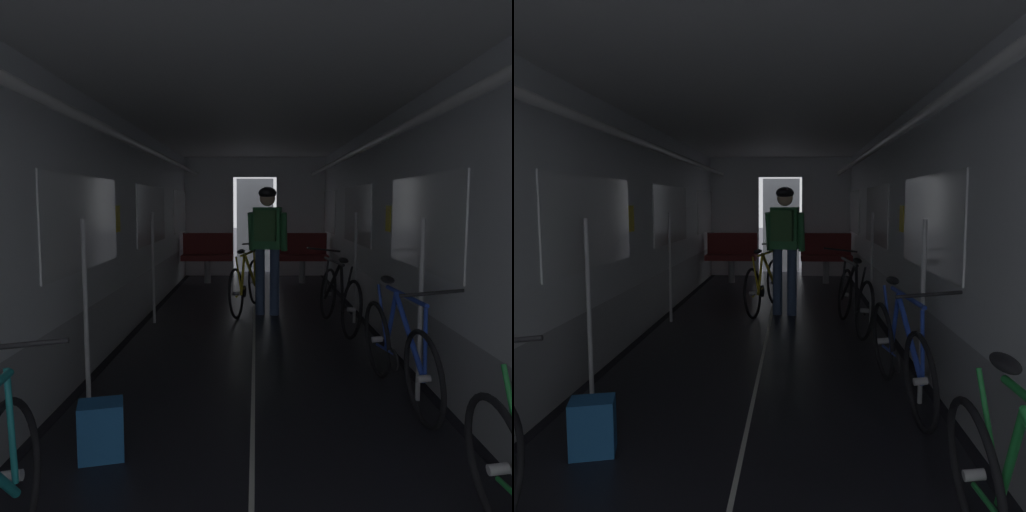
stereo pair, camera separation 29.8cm
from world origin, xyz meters
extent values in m
cube|color=black|center=(-1.41, 3.25, 0.00)|extent=(0.08, 11.50, 0.01)
cube|color=black|center=(1.41, 3.25, 0.00)|extent=(0.08, 11.50, 0.01)
cube|color=beige|center=(0.00, 3.25, 0.00)|extent=(0.03, 11.27, 0.00)
cube|color=#9EA0A5|center=(-1.51, 3.25, 0.30)|extent=(0.12, 11.50, 0.60)
cube|color=silver|center=(-1.51, 3.25, 1.53)|extent=(0.12, 11.50, 1.85)
cube|color=white|center=(-1.45, 2.67, 1.35)|extent=(0.02, 1.90, 0.80)
cube|color=white|center=(-1.45, 5.55, 1.35)|extent=(0.02, 1.90, 0.80)
cube|color=white|center=(-1.45, 8.42, 1.35)|extent=(0.02, 1.90, 0.80)
cube|color=yellow|center=(-1.45, 3.72, 1.35)|extent=(0.01, 0.20, 0.28)
cylinder|color=white|center=(-1.17, 3.25, 2.10)|extent=(0.07, 11.04, 0.07)
cylinder|color=#B7BABF|center=(-1.27, 2.10, 0.70)|extent=(0.04, 0.04, 1.40)
cylinder|color=#B7BABF|center=(-1.27, 4.70, 0.70)|extent=(0.04, 0.04, 1.40)
cube|color=#9EA0A5|center=(1.51, 3.25, 0.30)|extent=(0.12, 11.50, 0.60)
cube|color=silver|center=(1.51, 3.25, 1.53)|extent=(0.12, 11.50, 1.85)
cube|color=white|center=(1.45, 2.67, 1.35)|extent=(0.02, 1.90, 0.80)
cube|color=white|center=(1.45, 5.55, 1.35)|extent=(0.02, 1.90, 0.80)
cube|color=white|center=(1.45, 8.42, 1.35)|extent=(0.02, 1.90, 0.80)
cube|color=yellow|center=(1.45, 3.81, 1.35)|extent=(0.01, 0.20, 0.28)
cylinder|color=white|center=(1.17, 3.25, 2.10)|extent=(0.07, 11.04, 0.07)
cylinder|color=#B7BABF|center=(1.27, 2.10, 0.70)|extent=(0.04, 0.04, 1.40)
cylinder|color=#B7BABF|center=(1.27, 4.70, 0.70)|extent=(0.04, 0.04, 1.40)
cube|color=silver|center=(-0.95, 9.06, 1.23)|extent=(1.00, 0.12, 2.45)
cube|color=silver|center=(0.95, 9.06, 1.23)|extent=(1.00, 0.12, 2.45)
cube|color=silver|center=(0.00, 9.06, 2.25)|extent=(0.90, 0.12, 0.40)
cube|color=#4C4F54|center=(0.00, 9.76, 1.03)|extent=(0.81, 0.04, 2.05)
cube|color=white|center=(0.00, 3.25, 2.51)|extent=(3.14, 11.62, 0.12)
cylinder|color=gray|center=(-0.90, 8.00, 0.22)|extent=(0.12, 0.12, 0.44)
cube|color=maroon|center=(-0.90, 8.00, 0.49)|extent=(0.96, 0.44, 0.10)
cube|color=maroon|center=(-0.90, 8.19, 0.74)|extent=(0.96, 0.08, 0.40)
torus|color=gray|center=(-1.33, 8.22, 0.94)|extent=(0.14, 0.14, 0.02)
cylinder|color=gray|center=(0.90, 8.00, 0.22)|extent=(0.12, 0.12, 0.44)
cube|color=maroon|center=(0.90, 8.00, 0.49)|extent=(0.96, 0.44, 0.10)
cube|color=maroon|center=(0.90, 8.19, 0.74)|extent=(0.96, 0.08, 0.40)
torus|color=gray|center=(0.47, 8.22, 0.94)|extent=(0.14, 0.14, 0.02)
torus|color=black|center=(1.08, 2.65, 0.33)|extent=(0.13, 0.67, 0.67)
cylinder|color=#B2B2B7|center=(1.08, 2.65, 0.33)|extent=(0.10, 0.06, 0.06)
torus|color=black|center=(1.16, 1.63, 0.33)|extent=(0.13, 0.67, 0.67)
cylinder|color=#B2B2B7|center=(1.16, 1.63, 0.33)|extent=(0.10, 0.06, 0.06)
cylinder|color=#2342B7|center=(1.15, 1.95, 0.55)|extent=(0.12, 0.54, 0.56)
cylinder|color=#2342B7|center=(1.12, 2.35, 0.55)|extent=(0.05, 0.35, 0.55)
cylinder|color=#2342B7|center=(1.15, 2.10, 0.82)|extent=(0.10, 0.82, 0.04)
cylinder|color=#2342B7|center=(1.10, 2.58, 0.58)|extent=(0.07, 0.16, 0.49)
cylinder|color=#2342B7|center=(1.09, 2.42, 0.31)|extent=(0.06, 0.45, 0.07)
cylinder|color=#2342B7|center=(1.17, 1.66, 0.58)|extent=(0.06, 0.09, 0.49)
cylinder|color=black|center=(1.11, 2.20, 0.29)|extent=(0.04, 0.17, 0.17)
ellipsoid|color=black|center=(1.13, 2.53, 0.88)|extent=(0.11, 0.25, 0.07)
cylinder|color=black|center=(1.20, 1.64, 0.92)|extent=(0.44, 0.06, 0.05)
torus|color=black|center=(1.09, 3.92, 0.33)|extent=(0.19, 0.68, 0.67)
cylinder|color=#B2B2B7|center=(1.09, 3.92, 0.33)|extent=(0.10, 0.06, 0.06)
torus|color=black|center=(0.97, 4.94, 0.33)|extent=(0.19, 0.68, 0.67)
cylinder|color=#B2B2B7|center=(0.97, 4.94, 0.33)|extent=(0.10, 0.06, 0.06)
cylinder|color=black|center=(0.98, 4.62, 0.55)|extent=(0.16, 0.53, 0.56)
cylinder|color=black|center=(1.03, 4.21, 0.55)|extent=(0.06, 0.35, 0.55)
cylinder|color=black|center=(0.97, 4.46, 0.81)|extent=(0.13, 0.82, 0.04)
cylinder|color=black|center=(1.05, 3.99, 0.57)|extent=(0.10, 0.16, 0.49)
cylinder|color=black|center=(1.06, 4.15, 0.31)|extent=(0.08, 0.45, 0.07)
cylinder|color=black|center=(0.94, 4.90, 0.57)|extent=(0.08, 0.10, 0.49)
cylinder|color=black|center=(1.04, 4.37, 0.29)|extent=(0.05, 0.17, 0.17)
ellipsoid|color=black|center=(1.01, 4.03, 0.87)|extent=(0.12, 0.25, 0.07)
cylinder|color=black|center=(0.90, 4.92, 0.91)|extent=(0.44, 0.08, 0.07)
torus|color=black|center=(1.11, 0.44, 0.33)|extent=(0.12, 0.67, 0.67)
cylinder|color=#B2B2B7|center=(1.11, 0.44, 0.33)|extent=(0.10, 0.05, 0.06)
cylinder|color=#1E8438|center=(1.13, 0.14, 0.55)|extent=(0.09, 0.34, 0.55)
cylinder|color=#1E8438|center=(1.13, 0.37, 0.57)|extent=(0.08, 0.16, 0.49)
cylinder|color=#1E8438|center=(1.11, 0.21, 0.31)|extent=(0.03, 0.45, 0.07)
ellipsoid|color=black|center=(1.17, 0.32, 0.87)|extent=(0.10, 0.24, 0.07)
cylinder|color=#384C75|center=(0.08, 5.22, 0.45)|extent=(0.13, 0.13, 0.90)
cylinder|color=#384C75|center=(0.27, 5.18, 0.45)|extent=(0.13, 0.13, 0.90)
cube|color=#337F47|center=(0.18, 5.20, 1.18)|extent=(0.39, 0.28, 0.56)
cylinder|color=#337F47|center=(-0.04, 5.26, 1.13)|extent=(0.12, 0.21, 0.53)
cylinder|color=#337F47|center=(0.40, 5.18, 1.13)|extent=(0.12, 0.21, 0.53)
sphere|color=beige|center=(0.18, 5.20, 1.58)|extent=(0.21, 0.21, 0.21)
ellipsoid|color=black|center=(0.18, 5.20, 1.65)|extent=(0.29, 0.32, 0.16)
cube|color=#3D703D|center=(0.15, 5.03, 1.22)|extent=(0.30, 0.21, 0.40)
torus|color=black|center=(-0.24, 4.95, 0.33)|extent=(0.23, 0.67, 0.67)
cylinder|color=#B2B2B7|center=(-0.24, 4.95, 0.33)|extent=(0.10, 0.07, 0.06)
torus|color=black|center=(0.00, 5.94, 0.33)|extent=(0.23, 0.67, 0.67)
cylinder|color=#B2B2B7|center=(0.00, 5.94, 0.33)|extent=(0.10, 0.07, 0.06)
cylinder|color=yellow|center=(-0.06, 5.63, 0.55)|extent=(0.20, 0.53, 0.56)
cylinder|color=yellow|center=(-0.16, 5.23, 0.55)|extent=(0.08, 0.35, 0.55)
cylinder|color=yellow|center=(-0.08, 5.47, 0.82)|extent=(0.22, 0.81, 0.04)
cylinder|color=yellow|center=(-0.21, 5.01, 0.58)|extent=(0.09, 0.16, 0.49)
cylinder|color=yellow|center=(-0.19, 5.17, 0.31)|extent=(0.13, 0.45, 0.07)
cylinder|color=yellow|center=(0.00, 5.91, 0.58)|extent=(0.05, 0.10, 0.49)
cylinder|color=black|center=(-0.14, 5.39, 0.29)|extent=(0.06, 0.17, 0.17)
ellipsoid|color=black|center=(-0.18, 5.05, 0.88)|extent=(0.15, 0.26, 0.07)
cylinder|color=black|center=(0.03, 5.92, 0.92)|extent=(0.43, 0.12, 0.05)
cube|color=#1E5693|center=(-0.90, 1.19, 0.17)|extent=(0.30, 0.26, 0.34)
camera|label=1|loc=(0.02, -1.77, 1.52)|focal=36.40mm
camera|label=2|loc=(0.32, -1.76, 1.52)|focal=36.40mm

